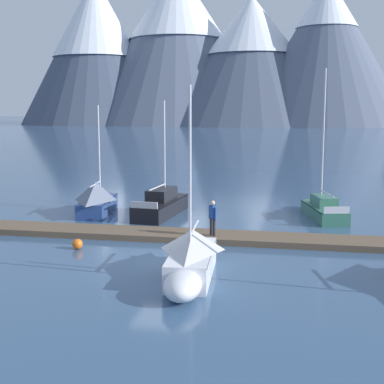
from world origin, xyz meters
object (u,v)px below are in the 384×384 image
at_px(sailboat_mid_dock_starboard, 191,258).
at_px(sailboat_far_berth, 321,208).
at_px(sailboat_second_berth, 98,198).
at_px(sailboat_mid_dock_port, 163,204).
at_px(mooring_buoy_channel_marker, 77,244).
at_px(person_on_dock, 213,216).

relative_size(sailboat_mid_dock_starboard, sailboat_far_berth, 0.83).
bearing_deg(sailboat_second_berth, sailboat_mid_dock_starboard, -55.44).
bearing_deg(sailboat_far_berth, sailboat_mid_dock_starboard, -111.98).
height_order(sailboat_mid_dock_port, mooring_buoy_channel_marker, sailboat_mid_dock_port).
relative_size(sailboat_mid_dock_port, sailboat_far_berth, 0.79).
xyz_separation_m(sailboat_far_berth, person_on_dock, (-5.32, -7.12, 0.74)).
relative_size(sailboat_second_berth, person_on_dock, 3.83).
height_order(sailboat_far_berth, mooring_buoy_channel_marker, sailboat_far_berth).
xyz_separation_m(sailboat_mid_dock_port, sailboat_far_berth, (9.29, 0.91, -0.09)).
bearing_deg(mooring_buoy_channel_marker, sailboat_second_berth, 104.38).
bearing_deg(sailboat_mid_dock_starboard, sailboat_mid_dock_port, 108.59).
relative_size(sailboat_second_berth, sailboat_mid_dock_port, 0.96).
distance_m(sailboat_mid_dock_starboard, sailboat_far_berth, 13.99).
distance_m(sailboat_far_berth, person_on_dock, 8.92).
bearing_deg(sailboat_mid_dock_starboard, sailboat_far_berth, 68.02).
bearing_deg(sailboat_mid_dock_port, sailboat_second_berth, -173.74).
height_order(sailboat_second_berth, sailboat_far_berth, sailboat_far_berth).
xyz_separation_m(sailboat_mid_dock_starboard, sailboat_far_berth, (5.24, 12.97, -0.29)).
height_order(sailboat_mid_dock_starboard, sailboat_far_berth, sailboat_far_berth).
relative_size(person_on_dock, mooring_buoy_channel_marker, 3.03).
bearing_deg(sailboat_far_berth, sailboat_second_berth, -174.20).
bearing_deg(mooring_buoy_channel_marker, sailboat_far_berth, 40.95).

